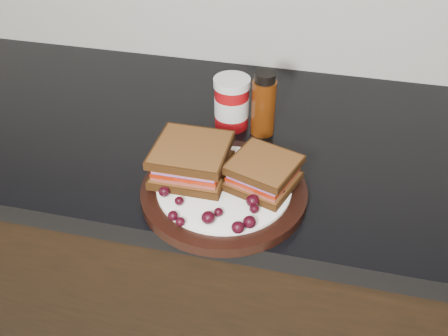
{
  "coord_description": "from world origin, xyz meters",
  "views": [
    {
      "loc": [
        0.16,
        0.89,
        1.46
      ],
      "look_at": [
        0.01,
        1.51,
        0.96
      ],
      "focal_mm": 40.0,
      "sensor_mm": 36.0,
      "label": 1
    }
  ],
  "objects_px": {
    "sandwich_left": "(192,160)",
    "condiment_jar": "(232,103)",
    "oil_bottle": "(264,104)",
    "plate": "(224,192)"
  },
  "relations": [
    {
      "from": "plate",
      "to": "condiment_jar",
      "type": "distance_m",
      "value": 0.22
    },
    {
      "from": "sandwich_left",
      "to": "condiment_jar",
      "type": "relative_size",
      "value": 1.16
    },
    {
      "from": "oil_bottle",
      "to": "plate",
      "type": "bearing_deg",
      "value": -98.09
    },
    {
      "from": "sandwich_left",
      "to": "oil_bottle",
      "type": "distance_m",
      "value": 0.21
    },
    {
      "from": "sandwich_left",
      "to": "condiment_jar",
      "type": "bearing_deg",
      "value": 82.76
    },
    {
      "from": "sandwich_left",
      "to": "oil_bottle",
      "type": "height_order",
      "value": "oil_bottle"
    },
    {
      "from": "plate",
      "to": "oil_bottle",
      "type": "bearing_deg",
      "value": 81.91
    },
    {
      "from": "sandwich_left",
      "to": "condiment_jar",
      "type": "height_order",
      "value": "condiment_jar"
    },
    {
      "from": "plate",
      "to": "condiment_jar",
      "type": "height_order",
      "value": "condiment_jar"
    },
    {
      "from": "plate",
      "to": "condiment_jar",
      "type": "bearing_deg",
      "value": 99.41
    }
  ]
}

